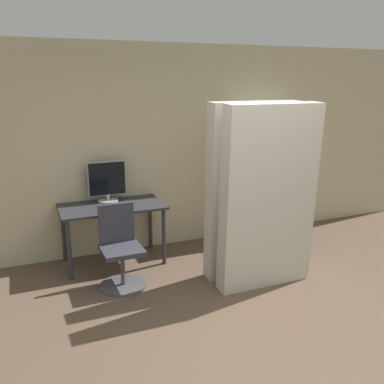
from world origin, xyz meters
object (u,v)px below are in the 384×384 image
object	(u,v)px
monitor	(107,181)
mattress_far	(252,191)
office_chair	(121,254)
mattress_near	(269,198)
bookshelf	(253,171)

from	to	relation	value
monitor	mattress_far	distance (m)	1.81
monitor	mattress_far	size ratio (longest dim) A/B	0.25
monitor	mattress_far	xyz separation A→B (m)	(1.44, -1.11, 0.00)
monitor	office_chair	xyz separation A→B (m)	(-0.05, -0.84, -0.64)
monitor	mattress_near	distance (m)	2.05
office_chair	bookshelf	xyz separation A→B (m)	(2.16, 0.87, 0.60)
office_chair	mattress_near	distance (m)	1.74
office_chair	mattress_near	bearing A→B (deg)	-22.64
office_chair	bookshelf	size ratio (longest dim) A/B	0.49
office_chair	mattress_far	xyz separation A→B (m)	(1.49, -0.26, 0.64)
office_chair	mattress_far	bearing A→B (deg)	-10.04
bookshelf	mattress_near	bearing A→B (deg)	-114.27
mattress_far	bookshelf	bearing A→B (deg)	59.32
bookshelf	mattress_near	distance (m)	1.63
mattress_far	monitor	bearing A→B (deg)	142.34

